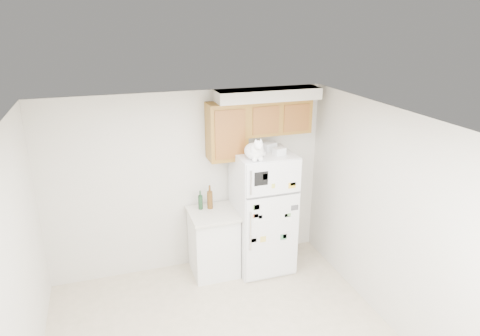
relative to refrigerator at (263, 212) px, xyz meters
name	(u,v)px	position (x,y,z in m)	size (l,w,h in m)	color
room_shell	(236,204)	(-0.82, -1.36, 0.82)	(3.84, 4.04, 2.52)	beige
refrigerator	(263,212)	(0.00, 0.00, 0.00)	(0.76, 0.78, 1.70)	white
base_counter	(214,242)	(-0.69, 0.07, -0.39)	(0.64, 0.64, 0.92)	white
cat	(255,151)	(-0.20, -0.21, 0.96)	(0.29, 0.43, 0.30)	white
storage_box_back	(269,146)	(0.11, 0.11, 0.90)	(0.18, 0.13, 0.10)	white
storage_box_front	(279,151)	(0.16, -0.12, 0.89)	(0.15, 0.11, 0.09)	white
bottle_green	(200,200)	(-0.82, 0.21, 0.20)	(0.06, 0.06, 0.27)	#19381E
bottle_amber	(210,197)	(-0.70, 0.20, 0.24)	(0.08, 0.08, 0.33)	#593814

